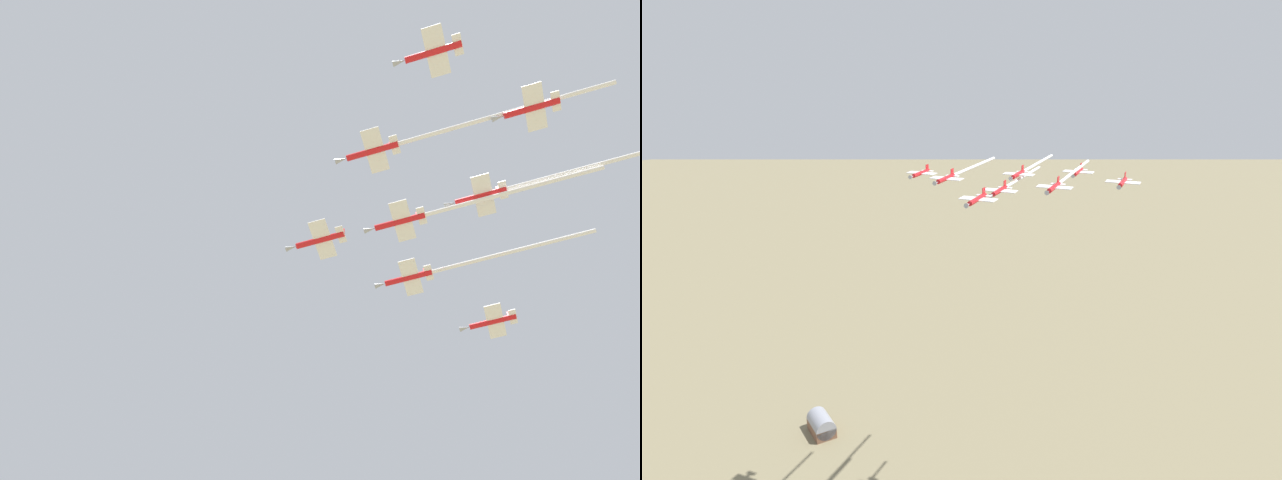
{
  "view_description": "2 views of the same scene",
  "coord_description": "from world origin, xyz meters",
  "views": [
    {
      "loc": [
        -54.25,
        -51.66,
        2.31
      ],
      "look_at": [
        -7.32,
        -1.72,
        123.86
      ],
      "focal_mm": 36.66,
      "sensor_mm": 36.0,
      "label": 1
    },
    {
      "loc": [
        -118.0,
        89.01,
        156.43
      ],
      "look_at": [
        -21.08,
        13.9,
        119.27
      ],
      "focal_mm": 32.47,
      "sensor_mm": 36.0,
      "label": 2
    }
  ],
  "objects": [
    {
      "name": "jet_starboard_trail",
      "position": [
        2.35,
        -50.5,
        124.12
      ],
      "size": [
        10.09,
        12.74,
        2.78
      ],
      "rotation": [
        0.0,
        0.0,
        0.52
      ],
      "color": "red"
    },
    {
      "name": "jet_starboard_outer",
      "position": [
        -19.23,
        -44.62,
        124.87
      ],
      "size": [
        10.09,
        12.74,
        2.78
      ],
      "rotation": [
        0.0,
        0.0,
        0.52
      ],
      "color": "red"
    },
    {
      "name": "jet_port_inner",
      "position": [
        -6.28,
        -35.41,
        125.2
      ],
      "size": [
        28.92,
        48.81,
        2.78
      ],
      "rotation": [
        0.0,
        0.0,
        0.52
      ],
      "color": "red"
    },
    {
      "name": "jet_port_outer",
      "position": [
        6.97,
        -26.73,
        122.66
      ],
      "size": [
        25.89,
        43.5,
        2.78
      ],
      "rotation": [
        0.0,
        0.0,
        0.52
      ],
      "color": "red"
    },
    {
      "name": "jet_center_rear",
      "position": [
        35.69,
        -13.24,
        123.08
      ],
      "size": [
        10.09,
        12.74,
        2.78
      ],
      "rotation": [
        0.0,
        0.0,
        0.52
      ],
      "color": "red"
    },
    {
      "name": "hangar",
      "position": [
        94.36,
        3.02,
        4.11
      ],
      "size": [
        14.89,
        10.46,
        9.5
      ],
      "rotation": [
        0.0,
        0.0,
        -0.11
      ],
      "color": "brown",
      "rests_on": "ground_plane"
    },
    {
      "name": "jet_starboard_inner",
      "position": [
        19.81,
        -17.32,
        125.24
      ],
      "size": [
        25.62,
        43.03,
        2.78
      ],
      "rotation": [
        0.0,
        0.0,
        0.52
      ],
      "color": "red"
    },
    {
      "name": "jet_lead",
      "position": [
        -7.46,
        -1.47,
        123.87
      ],
      "size": [
        10.09,
        12.74,
        2.78
      ],
      "rotation": [
        0.0,
        0.0,
        0.52
      ],
      "color": "red"
    },
    {
      "name": "jet_port_trail",
      "position": [
        15.58,
        -41.78,
        124.37
      ],
      "size": [
        25.82,
        43.38,
        2.78
      ],
      "rotation": [
        0.0,
        0.0,
        0.52
      ],
      "color": "red"
    }
  ]
}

